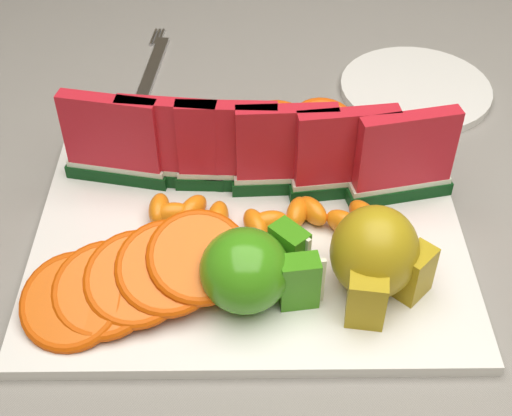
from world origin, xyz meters
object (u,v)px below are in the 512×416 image
Objects in this scene: pear_cluster at (376,256)px; fork at (151,70)px; platter at (249,239)px; side_plate at (415,89)px; apple_cluster at (253,270)px.

pear_cluster is 0.43m from fork.
fork is at bearing 121.90° from pear_cluster.
side_plate is (0.20, 0.25, -0.00)m from platter.
fork is (-0.13, 0.38, -0.04)m from apple_cluster.
apple_cluster is at bearing -121.22° from side_plate.
apple_cluster is 1.17× the size of pear_cluster.
side_plate is at bearing 58.78° from apple_cluster.
side_plate is at bearing 73.36° from pear_cluster.
pear_cluster is (0.11, -0.06, 0.04)m from platter.
fork is (-0.32, 0.05, -0.00)m from side_plate.
fork is at bearing 171.27° from side_plate.
apple_cluster is 0.58× the size of fork.
pear_cluster reaches higher than side_plate.
side_plate is at bearing -8.73° from fork.
fork is at bearing 108.47° from apple_cluster.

